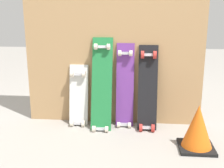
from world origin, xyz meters
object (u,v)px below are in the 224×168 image
skateboard_black (148,91)px  skateboard_white (79,99)px  skateboard_green (102,88)px  skateboard_purple (125,89)px  traffic_cone (198,128)px

skateboard_black → skateboard_white: bearing=177.5°
skateboard_white → skateboard_black: size_ratio=0.77×
skateboard_green → skateboard_black: (0.42, 0.02, -0.03)m
skateboard_white → skateboard_green: 0.27m
skateboard_white → skateboard_purple: size_ratio=0.76×
traffic_cone → skateboard_white: bearing=157.6°
skateboard_green → skateboard_purple: skateboard_green is taller
skateboard_purple → skateboard_black: skateboard_purple is taller
skateboard_white → skateboard_green: (0.23, -0.05, 0.13)m
skateboard_green → skateboard_purple: 0.22m
traffic_cone → skateboard_purple: bearing=143.5°
skateboard_purple → traffic_cone: bearing=-36.5°
skateboard_green → skateboard_purple: size_ratio=1.06×
skateboard_white → skateboard_black: bearing=-2.5°
skateboard_green → skateboard_black: skateboard_green is taller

